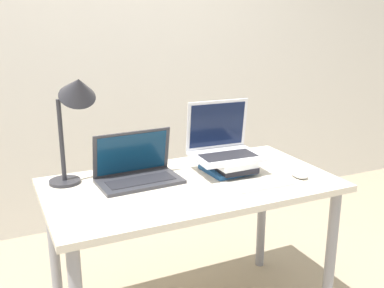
{
  "coord_description": "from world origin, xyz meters",
  "views": [
    {
      "loc": [
        -0.81,
        -1.39,
        1.47
      ],
      "look_at": [
        0.0,
        0.35,
        0.91
      ],
      "focal_mm": 42.0,
      "sensor_mm": 36.0,
      "label": 1
    }
  ],
  "objects": [
    {
      "name": "mouse",
      "position": [
        0.48,
        0.19,
        0.75
      ],
      "size": [
        0.06,
        0.1,
        0.04
      ],
      "color": "white",
      "rests_on": "desk"
    },
    {
      "name": "book_stack",
      "position": [
        0.23,
        0.41,
        0.77
      ],
      "size": [
        0.23,
        0.27,
        0.07
      ],
      "color": "#235693",
      "rests_on": "desk"
    },
    {
      "name": "wall_back",
      "position": [
        0.0,
        1.66,
        1.35
      ],
      "size": [
        8.0,
        0.05,
        2.7
      ],
      "color": "silver",
      "rests_on": "ground_plane"
    },
    {
      "name": "desk_lamp",
      "position": [
        -0.46,
        0.55,
        1.12
      ],
      "size": [
        0.23,
        0.2,
        0.52
      ],
      "color": "#28282D",
      "rests_on": "desk"
    },
    {
      "name": "wireless_keyboard",
      "position": [
        0.26,
        0.17,
        0.74
      ],
      "size": [
        0.29,
        0.11,
        0.01
      ],
      "color": "silver",
      "rests_on": "desk"
    },
    {
      "name": "desk",
      "position": [
        0.0,
        0.35,
        0.65
      ],
      "size": [
        1.31,
        0.71,
        0.73
      ],
      "color": "beige",
      "rests_on": "ground_plane"
    },
    {
      "name": "laptop_on_books",
      "position": [
        0.21,
        0.44,
        0.86
      ],
      "size": [
        0.33,
        0.27,
        0.26
      ],
      "color": "silver",
      "rests_on": "book_stack"
    },
    {
      "name": "laptop_left",
      "position": [
        -0.22,
        0.47,
        0.78
      ],
      "size": [
        0.38,
        0.24,
        0.23
      ],
      "color": "#333338",
      "rests_on": "desk"
    }
  ]
}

